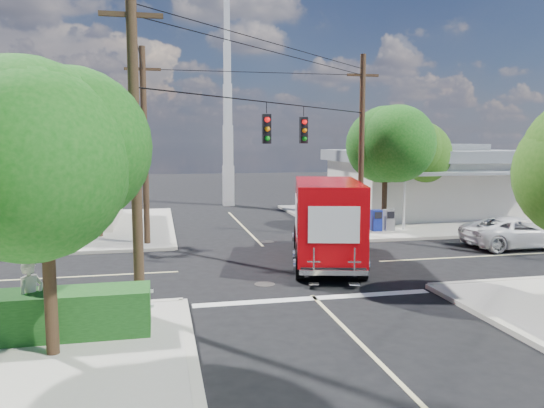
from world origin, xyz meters
name	(u,v)px	position (x,y,z in m)	size (l,w,h in m)	color
ground	(283,266)	(0.00, 0.00, 0.00)	(120.00, 120.00, 0.00)	black
sidewalk_ne	(411,217)	(10.88, 10.88, 0.07)	(14.12, 14.12, 0.14)	#ADA89C
sidewalk_nw	(42,229)	(-10.88, 10.88, 0.07)	(14.12, 14.12, 0.14)	#ADA89C
road_markings	(292,276)	(0.00, -1.47, 0.01)	(32.00, 32.00, 0.01)	beige
building_ne	(428,180)	(12.50, 11.97, 2.32)	(11.80, 10.20, 4.50)	beige
building_nw	(25,188)	(-12.00, 12.46, 2.22)	(10.80, 10.20, 4.30)	beige
radio_tower	(228,130)	(0.50, 20.00, 5.64)	(0.80, 0.80, 17.00)	silver
tree_sw_front	(44,164)	(-6.99, -7.54, 4.33)	(3.88, 3.78, 6.03)	#422D1C
tree_ne_front	(386,142)	(7.21, 6.76, 4.77)	(4.21, 4.14, 6.66)	#422D1C
tree_ne_back	(412,152)	(9.81, 8.96, 4.19)	(3.77, 3.66, 5.82)	#422D1C
palm_nw_front	(97,136)	(-7.50, 7.50, 5.04)	(3.01, 3.08, 5.59)	#422D1C
palm_nw_back	(59,144)	(-9.50, 9.00, 4.67)	(3.01, 3.08, 5.19)	#422D1C
utility_poles	(235,145)	(-1.58, 1.60, 4.67)	(12.00, 10.68, 9.00)	#473321
picket_fence	(33,306)	(-7.80, -5.60, 0.68)	(5.94, 0.06, 1.00)	silver
hedge_sw	(16,316)	(-8.00, -6.40, 0.69)	(6.20, 1.20, 1.10)	#143F14
vending_boxes	(376,220)	(6.50, 6.20, 0.69)	(1.90, 0.50, 1.10)	#A30B0E
delivery_truck	(326,221)	(1.81, 0.22, 1.68)	(4.01, 7.96, 3.31)	black
parked_car	(518,232)	(11.30, 1.31, 0.70)	(2.32, 5.04, 1.40)	silver
pedestrian	(31,299)	(-7.67, -6.27, 1.07)	(0.68, 0.45, 1.86)	beige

